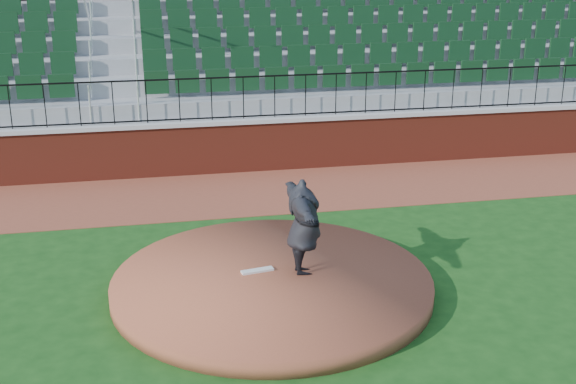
% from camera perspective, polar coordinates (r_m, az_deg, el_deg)
% --- Properties ---
extents(ground, '(90.00, 90.00, 0.00)m').
position_cam_1_polar(ground, '(12.15, 1.37, -8.08)').
color(ground, '#143F12').
rests_on(ground, ground).
extents(warning_track, '(34.00, 3.20, 0.01)m').
position_cam_1_polar(warning_track, '(17.05, -2.52, 0.08)').
color(warning_track, brown).
rests_on(warning_track, ground).
extents(field_wall, '(34.00, 0.35, 1.20)m').
position_cam_1_polar(field_wall, '(18.39, -3.30, 3.42)').
color(field_wall, maroon).
rests_on(field_wall, ground).
extents(wall_cap, '(34.00, 0.45, 0.10)m').
position_cam_1_polar(wall_cap, '(18.22, -3.34, 5.39)').
color(wall_cap, '#B7B7B7').
rests_on(wall_cap, field_wall).
extents(wall_railing, '(34.00, 0.05, 1.00)m').
position_cam_1_polar(wall_railing, '(18.10, -3.38, 7.08)').
color(wall_railing, black).
rests_on(wall_railing, wall_cap).
extents(seating_stands, '(34.00, 5.10, 4.60)m').
position_cam_1_polar(seating_stands, '(20.67, -4.46, 9.96)').
color(seating_stands, gray).
rests_on(seating_stands, ground).
extents(concourse_wall, '(34.00, 0.50, 5.50)m').
position_cam_1_polar(concourse_wall, '(23.37, -5.33, 12.10)').
color(concourse_wall, maroon).
rests_on(concourse_wall, ground).
extents(pitchers_mound, '(5.17, 5.17, 0.25)m').
position_cam_1_polar(pitchers_mound, '(12.35, -1.20, -6.95)').
color(pitchers_mound, brown).
rests_on(pitchers_mound, ground).
extents(pitching_rubber, '(0.55, 0.22, 0.04)m').
position_cam_1_polar(pitching_rubber, '(12.50, -2.32, -5.93)').
color(pitching_rubber, silver).
rests_on(pitching_rubber, pitchers_mound).
extents(pitcher, '(0.59, 1.99, 1.61)m').
position_cam_1_polar(pitcher, '(12.14, 1.20, -2.63)').
color(pitcher, black).
rests_on(pitcher, pitchers_mound).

